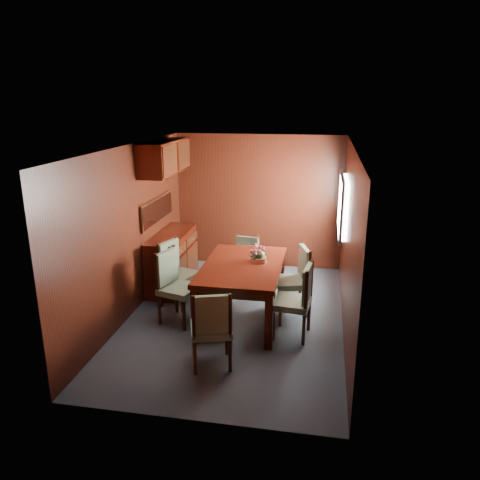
% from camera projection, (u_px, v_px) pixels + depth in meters
% --- Properties ---
extents(ground, '(4.50, 4.50, 0.00)m').
position_uv_depth(ground, '(235.00, 317.00, 6.68)').
color(ground, '#38424D').
rests_on(ground, ground).
extents(room_shell, '(3.06, 4.52, 2.41)m').
position_uv_depth(room_shell, '(232.00, 201.00, 6.53)').
color(room_shell, black).
rests_on(room_shell, ground).
extents(sideboard, '(0.48, 1.40, 0.90)m').
position_uv_depth(sideboard, '(172.00, 260.00, 7.70)').
color(sideboard, '#340D06').
rests_on(sideboard, ground).
extents(dining_table, '(1.08, 1.72, 0.81)m').
position_uv_depth(dining_table, '(243.00, 272.00, 6.48)').
color(dining_table, '#340D06').
rests_on(dining_table, ground).
extents(chair_left_near, '(0.58, 0.60, 1.03)m').
position_uv_depth(chair_left_near, '(174.00, 282.00, 6.45)').
color(chair_left_near, black).
rests_on(chair_left_near, ground).
extents(chair_left_far, '(0.58, 0.59, 0.99)m').
position_uv_depth(chair_left_far, '(175.00, 269.00, 6.99)').
color(chair_left_far, black).
rests_on(chair_left_far, ground).
extents(chair_right_near, '(0.51, 0.53, 1.00)m').
position_uv_depth(chair_right_near, '(298.00, 297.00, 6.01)').
color(chair_right_near, black).
rests_on(chair_right_near, ground).
extents(chair_right_far, '(0.58, 0.59, 1.00)m').
position_uv_depth(chair_right_far, '(296.00, 276.00, 6.72)').
color(chair_right_far, black).
rests_on(chair_right_far, ground).
extents(chair_head, '(0.57, 0.56, 0.97)m').
position_uv_depth(chair_head, '(211.00, 325.00, 5.29)').
color(chair_head, black).
rests_on(chair_head, ground).
extents(chair_foot, '(0.50, 0.49, 0.89)m').
position_uv_depth(chair_foot, '(245.00, 261.00, 7.52)').
color(chair_foot, black).
rests_on(chair_foot, ground).
extents(flower_centerpiece, '(0.24, 0.24, 0.24)m').
position_uv_depth(flower_centerpiece, '(259.00, 254.00, 6.52)').
color(flower_centerpiece, '#B44E37').
rests_on(flower_centerpiece, dining_table).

